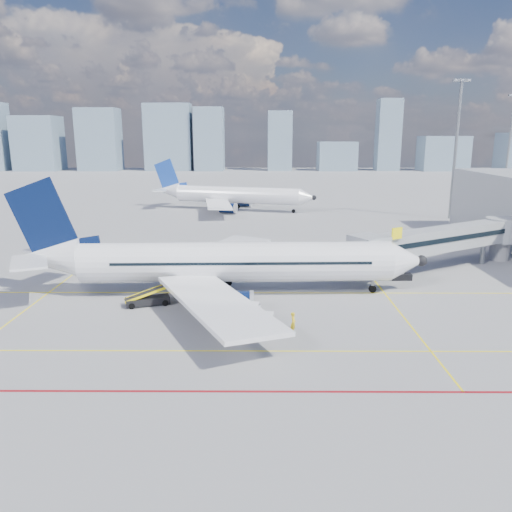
{
  "coord_description": "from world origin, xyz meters",
  "views": [
    {
      "loc": [
        1.27,
        -40.1,
        15.48
      ],
      "look_at": [
        1.02,
        7.33,
        4.0
      ],
      "focal_mm": 35.0,
      "sensor_mm": 36.0,
      "label": 1
    }
  ],
  "objects_px": {
    "ramp_worker": "(293,323)",
    "second_aircraft": "(231,195)",
    "baggage_tug": "(257,316)",
    "cargo_dolly": "(235,316)",
    "belt_loader": "(149,299)",
    "main_aircraft": "(219,263)"
  },
  "relations": [
    {
      "from": "second_aircraft",
      "to": "ramp_worker",
      "type": "distance_m",
      "value": 68.67
    },
    {
      "from": "main_aircraft",
      "to": "baggage_tug",
      "type": "bearing_deg",
      "value": -67.43
    },
    {
      "from": "cargo_dolly",
      "to": "ramp_worker",
      "type": "xyz_separation_m",
      "value": [
        4.69,
        -0.79,
        -0.32
      ]
    },
    {
      "from": "second_aircraft",
      "to": "belt_loader",
      "type": "bearing_deg",
      "value": -77.55
    },
    {
      "from": "ramp_worker",
      "to": "second_aircraft",
      "type": "bearing_deg",
      "value": 9.92
    },
    {
      "from": "belt_loader",
      "to": "ramp_worker",
      "type": "relative_size",
      "value": 3.21
    },
    {
      "from": "baggage_tug",
      "to": "cargo_dolly",
      "type": "height_order",
      "value": "cargo_dolly"
    },
    {
      "from": "main_aircraft",
      "to": "belt_loader",
      "type": "bearing_deg",
      "value": -152.73
    },
    {
      "from": "main_aircraft",
      "to": "ramp_worker",
      "type": "relative_size",
      "value": 22.69
    },
    {
      "from": "second_aircraft",
      "to": "cargo_dolly",
      "type": "xyz_separation_m",
      "value": [
        3.97,
        -67.29,
        -2.0
      ]
    },
    {
      "from": "main_aircraft",
      "to": "cargo_dolly",
      "type": "relative_size",
      "value": 9.51
    },
    {
      "from": "main_aircraft",
      "to": "cargo_dolly",
      "type": "distance_m",
      "value": 9.99
    },
    {
      "from": "main_aircraft",
      "to": "cargo_dolly",
      "type": "height_order",
      "value": "main_aircraft"
    },
    {
      "from": "second_aircraft",
      "to": "baggage_tug",
      "type": "bearing_deg",
      "value": -68.5
    },
    {
      "from": "main_aircraft",
      "to": "belt_loader",
      "type": "distance_m",
      "value": 7.63
    },
    {
      "from": "cargo_dolly",
      "to": "second_aircraft",
      "type": "bearing_deg",
      "value": 102.27
    },
    {
      "from": "main_aircraft",
      "to": "second_aircraft",
      "type": "xyz_separation_m",
      "value": [
        -1.91,
        57.71,
        0.01
      ]
    },
    {
      "from": "belt_loader",
      "to": "ramp_worker",
      "type": "distance_m",
      "value": 14.74
    },
    {
      "from": "main_aircraft",
      "to": "ramp_worker",
      "type": "height_order",
      "value": "main_aircraft"
    },
    {
      "from": "baggage_tug",
      "to": "ramp_worker",
      "type": "relative_size",
      "value": 1.42
    },
    {
      "from": "main_aircraft",
      "to": "belt_loader",
      "type": "relative_size",
      "value": 7.06
    },
    {
      "from": "second_aircraft",
      "to": "baggage_tug",
      "type": "distance_m",
      "value": 66.56
    }
  ]
}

